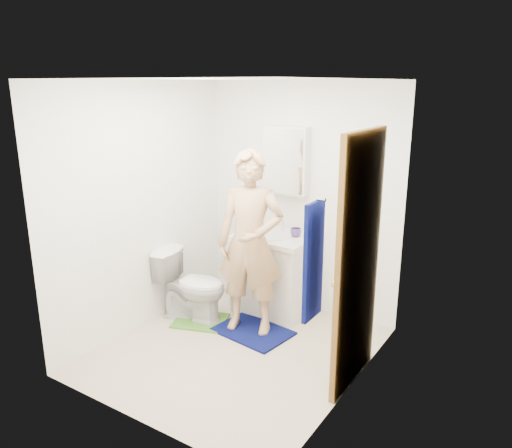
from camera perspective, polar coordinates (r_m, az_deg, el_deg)
The scene contains 22 objects.
floor at distance 4.74m, azimuth -2.28°, elevation -14.33°, with size 2.20×2.40×0.02m, color beige.
ceiling at distance 4.10m, azimuth -2.66°, elevation 16.35°, with size 2.20×2.40×0.02m, color white.
wall_back at distance 5.27m, azimuth 5.16°, elevation 2.91°, with size 2.20×0.02×2.40m, color white.
wall_front at distance 3.40m, azimuth -14.32°, elevation -4.84°, with size 2.20×0.02×2.40m, color white.
wall_left at distance 4.97m, azimuth -12.98°, elevation 1.78°, with size 0.02×2.40×2.40m, color white.
wall_right at distance 3.76m, azimuth 11.51°, elevation -2.65°, with size 0.02×2.40×2.40m, color white.
vanity_cabinet at distance 5.33m, azimuth 2.02°, elevation -5.89°, with size 0.75×0.55×0.80m, color white.
countertop at distance 5.19m, azimuth 2.07°, elevation -1.53°, with size 0.79×0.59×0.05m, color white.
sink_basin at distance 5.18m, azimuth 2.07°, elevation -1.37°, with size 0.40×0.40×0.03m, color white.
faucet at distance 5.31m, azimuth 3.07°, elevation -0.17°, with size 0.03×0.03×0.12m, color silver.
medicine_cabinet at distance 5.20m, azimuth 3.43°, elevation 7.27°, with size 0.50×0.12×0.70m, color white.
mirror_panel at distance 5.15m, azimuth 3.09°, elevation 7.19°, with size 0.46×0.01×0.66m, color white.
door at distance 3.97m, azimuth 11.57°, elevation -4.35°, with size 0.05×0.80×2.05m, color olive.
door_knob at distance 3.73m, azimuth 9.11°, elevation -6.78°, with size 0.07×0.07×0.07m, color gold.
towel at distance 3.28m, azimuth 6.57°, elevation -4.27°, with size 0.03×0.24×0.80m, color #080F50.
towel_hook at distance 3.15m, azimuth 7.46°, elevation 2.80°, with size 0.02×0.02×0.06m, color silver.
toilet at distance 5.20m, azimuth -7.32°, elevation -6.95°, with size 0.41×0.72×0.74m, color white.
bath_mat at distance 5.03m, azimuth -0.35°, elevation -12.18°, with size 0.71×0.51×0.02m, color #080F50.
green_rug at distance 5.27m, azimuth -6.37°, elevation -10.92°, with size 0.51×0.43×0.02m, color #519130.
soap_dispenser at distance 5.20m, azimuth -0.49°, elevation -0.16°, with size 0.08×0.08×0.18m, color #B9567A.
toothbrush_cup at distance 5.13m, azimuth 4.56°, elevation -0.96°, with size 0.11×0.11×0.09m, color #553E89.
man at distance 4.72m, azimuth -0.65°, elevation -2.19°, with size 0.65×0.43×1.78m, color tan.
Camera 1 is at (2.37, -3.34, 2.37)m, focal length 35.00 mm.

